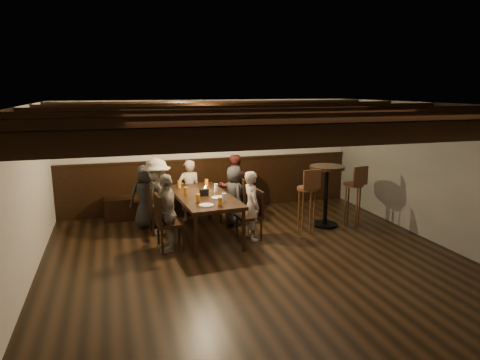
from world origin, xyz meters
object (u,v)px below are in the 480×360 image
object	(u,v)px
dining_table	(203,198)
person_bench_left	(145,196)
person_right_near	(234,195)
bar_stool_left	(307,208)
person_bench_centre	(189,190)
chair_right_far	(250,224)
high_top_table	(326,187)
bar_stool_right	(353,203)
person_bench_right	(234,186)
person_right_far	(252,206)
person_left_far	(167,213)
chair_left_far	(169,233)
chair_right_near	(233,211)
person_left_near	(157,196)
chair_left_near	(160,218)

from	to	relation	value
dining_table	person_bench_left	distance (m)	1.28
person_right_near	bar_stool_left	xyz separation A→B (m)	(1.18, -0.80, -0.14)
person_bench_centre	bar_stool_left	xyz separation A→B (m)	(1.96, -1.35, -0.17)
chair_right_far	bar_stool_left	world-z (taller)	bar_stool_left
high_top_table	bar_stool_right	size ratio (longest dim) A/B	0.99
person_bench_centre	person_bench_right	bearing A→B (deg)	170.54
chair_right_far	person_bench_right	size ratio (longest dim) A/B	0.67
person_right_far	person_bench_centre	bearing A→B (deg)	26.57
person_bench_right	person_left_far	bearing A→B (deg)	39.29
bar_stool_right	high_top_table	bearing A→B (deg)	152.42
chair_left_far	bar_stool_left	distance (m)	2.60
person_left_far	chair_right_far	bearing A→B (deg)	90.00
person_bench_left	chair_right_near	bearing A→B (deg)	164.47
person_bench_right	person_left_near	distance (m)	1.71
chair_right_near	person_right_far	bearing A→B (deg)	-178.06
person_right_near	high_top_table	xyz separation A→B (m)	(1.68, -0.59, 0.19)
chair_left_far	person_bench_right	size ratio (longest dim) A/B	0.72
chair_right_far	bar_stool_right	size ratio (longest dim) A/B	0.74
chair_left_far	person_left_far	world-z (taller)	person_left_far
person_left_far	high_top_table	xyz separation A→B (m)	(3.11, 0.41, 0.14)
dining_table	bar_stool_left	xyz separation A→B (m)	(1.90, -0.30, -0.26)
chair_left_near	person_bench_right	xyz separation A→B (m)	(1.59, 0.56, 0.38)
dining_table	chair_right_near	size ratio (longest dim) A/B	2.28
chair_right_far	bar_stool_right	distance (m)	2.16
chair_left_near	person_right_far	distance (m)	1.76
dining_table	bar_stool_right	xyz separation A→B (m)	(2.90, -0.25, -0.26)
chair_right_near	chair_right_far	xyz separation A→B (m)	(0.06, -0.90, -0.01)
person_left_far	person_right_far	world-z (taller)	person_left_far
person_bench_left	person_left_near	world-z (taller)	person_left_near
chair_left_near	person_right_far	world-z (taller)	person_right_far
person_bench_centre	high_top_table	xyz separation A→B (m)	(2.46, -1.14, 0.16)
person_bench_left	person_right_near	distance (m)	1.71
dining_table	person_bench_centre	xyz separation A→B (m)	(-0.07, 1.05, -0.09)
person_left_near	person_right_near	bearing A→B (deg)	90.00
chair_left_far	chair_right_near	bearing A→B (deg)	122.01
person_left_far	person_bench_right	bearing A→B (deg)	129.29
person_right_far	bar_stool_right	xyz separation A→B (m)	(2.12, 0.15, -0.17)
person_left_far	bar_stool_left	world-z (taller)	person_left_far
person_left_near	person_right_far	world-z (taller)	person_left_near
chair_right_far	person_bench_right	bearing A→B (deg)	-7.65
person_bench_centre	person_right_near	distance (m)	0.96
bar_stool_right	bar_stool_left	bearing A→B (deg)	172.64
chair_left_near	person_bench_left	xyz separation A→B (m)	(-0.21, 0.44, 0.33)
chair_left_near	person_bench_centre	bearing A→B (deg)	129.84
person_bench_right	bar_stool_right	size ratio (longest dim) A/B	1.10
person_bench_left	person_right_far	size ratio (longest dim) A/B	0.99
chair_right_near	person_right_near	xyz separation A→B (m)	(0.03, 0.00, 0.30)
person_right_far	chair_left_far	bearing A→B (deg)	90.00
dining_table	bar_stool_right	world-z (taller)	bar_stool_right
chair_left_near	person_bench_left	distance (m)	0.59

